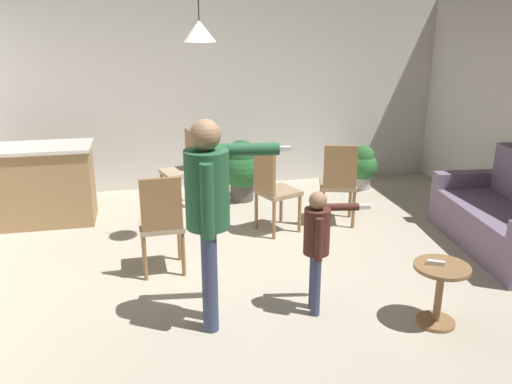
# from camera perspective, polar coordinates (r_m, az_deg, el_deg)

# --- Properties ---
(ground) EXTENTS (7.68, 7.68, 0.00)m
(ground) POSITION_cam_1_polar(r_m,az_deg,el_deg) (5.06, 2.91, -9.57)
(ground) COLOR #B2A893
(wall_back) EXTENTS (6.40, 0.10, 2.70)m
(wall_back) POSITION_cam_1_polar(r_m,az_deg,el_deg) (7.68, -3.15, 10.67)
(wall_back) COLOR silver
(wall_back) RESTS_ON ground
(couch_floral) EXTENTS (1.03, 1.88, 1.00)m
(couch_floral) POSITION_cam_1_polar(r_m,az_deg,el_deg) (6.21, 25.73, -2.72)
(couch_floral) COLOR slate
(couch_floral) RESTS_ON ground
(kitchen_counter) EXTENTS (1.26, 0.66, 0.95)m
(kitchen_counter) POSITION_cam_1_polar(r_m,az_deg,el_deg) (6.78, -22.32, 0.74)
(kitchen_counter) COLOR #99754C
(kitchen_counter) RESTS_ON ground
(side_table_by_couch) EXTENTS (0.44, 0.44, 0.52)m
(side_table_by_couch) POSITION_cam_1_polar(r_m,az_deg,el_deg) (4.50, 19.27, -9.74)
(side_table_by_couch) COLOR olive
(side_table_by_couch) RESTS_ON ground
(person_adult) EXTENTS (0.85, 0.48, 1.68)m
(person_adult) POSITION_cam_1_polar(r_m,az_deg,el_deg) (3.98, -5.07, -1.18)
(person_adult) COLOR #384260
(person_adult) RESTS_ON ground
(person_child) EXTENTS (0.58, 0.31, 1.07)m
(person_child) POSITION_cam_1_polar(r_m,az_deg,el_deg) (4.31, 6.71, -5.07)
(person_child) COLOR #384260
(person_child) RESTS_ON ground
(dining_chair_by_counter) EXTENTS (0.43, 0.43, 1.00)m
(dining_chair_by_counter) POSITION_cam_1_polar(r_m,az_deg,el_deg) (5.06, -10.20, -3.08)
(dining_chair_by_counter) COLOR olive
(dining_chair_by_counter) RESTS_ON ground
(dining_chair_near_wall) EXTENTS (0.52, 0.52, 1.00)m
(dining_chair_near_wall) POSITION_cam_1_polar(r_m,az_deg,el_deg) (6.26, 8.94, 1.19)
(dining_chair_near_wall) COLOR olive
(dining_chair_near_wall) RESTS_ON ground
(dining_chair_centre_back) EXTENTS (0.54, 0.54, 1.00)m
(dining_chair_centre_back) POSITION_cam_1_polar(r_m,az_deg,el_deg) (5.97, 1.82, 0.53)
(dining_chair_centre_back) COLOR olive
(dining_chair_centre_back) RESTS_ON ground
(dining_chair_spare) EXTENTS (0.52, 0.52, 1.00)m
(dining_chair_spare) POSITION_cam_1_polar(r_m,az_deg,el_deg) (6.88, -7.77, 2.78)
(dining_chair_spare) COLOR olive
(dining_chair_spare) RESTS_ON ground
(potted_plant_corner) EXTENTS (0.42, 0.42, 0.64)m
(potted_plant_corner) POSITION_cam_1_polar(r_m,az_deg,el_deg) (7.74, 11.51, 2.87)
(potted_plant_corner) COLOR #B7B2AD
(potted_plant_corner) RESTS_ON ground
(potted_plant_by_wall) EXTENTS (0.54, 0.54, 0.83)m
(potted_plant_by_wall) POSITION_cam_1_polar(r_m,az_deg,el_deg) (7.08, -1.56, 2.67)
(potted_plant_by_wall) COLOR #4C4742
(potted_plant_by_wall) RESTS_ON ground
(spare_remote_on_table) EXTENTS (0.13, 0.09, 0.04)m
(spare_remote_on_table) POSITION_cam_1_polar(r_m,az_deg,el_deg) (4.40, 18.92, -7.28)
(spare_remote_on_table) COLOR white
(spare_remote_on_table) RESTS_ON side_table_by_couch
(ceiling_light_pendant) EXTENTS (0.32, 0.32, 0.55)m
(ceiling_light_pendant) POSITION_cam_1_polar(r_m,az_deg,el_deg) (5.26, -6.16, 16.96)
(ceiling_light_pendant) COLOR silver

